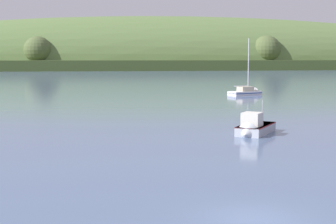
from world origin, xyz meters
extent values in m
plane|color=slate|center=(0.00, 0.00, 0.00)|extent=(1400.00, 1400.00, 0.00)
cube|color=#3C4E24|center=(4.76, 236.31, 2.38)|extent=(509.52, 98.12, 4.77)
ellipsoid|color=#56703D|center=(59.27, 251.04, 0.00)|extent=(409.90, 104.80, 55.80)
sphere|color=#4C5B33|center=(-12.39, 228.45, 9.35)|extent=(13.11, 13.11, 13.11)
sphere|color=#4C5B33|center=(97.97, 218.84, 9.75)|extent=(14.25, 14.25, 14.25)
cube|color=white|center=(24.55, 62.66, 0.13)|extent=(6.14, 4.04, 1.08)
cone|color=white|center=(27.25, 63.55, 0.13)|extent=(2.07, 2.62, 2.29)
cube|color=navy|center=(24.55, 62.66, 0.37)|extent=(6.15, 4.06, 0.13)
cube|color=#BCB299|center=(24.69, 62.71, 1.05)|extent=(2.94, 2.34, 0.76)
cylinder|color=silver|center=(25.23, 62.88, 5.13)|extent=(0.17, 0.17, 8.92)
cylinder|color=silver|center=(23.81, 62.42, 1.58)|extent=(2.87, 1.06, 0.13)
cube|color=#ADB2BC|center=(9.23, 21.59, 0.27)|extent=(4.84, 5.20, 1.01)
cone|color=#ADB2BC|center=(7.59, 19.65, 0.27)|extent=(1.92, 1.79, 1.84)
cube|color=maroon|center=(9.23, 21.59, 0.73)|extent=(4.87, 5.23, 0.08)
cube|color=silver|center=(8.50, 20.73, 1.34)|extent=(2.15, 2.16, 1.14)
cube|color=#192833|center=(8.03, 20.17, 1.51)|extent=(1.03, 0.89, 0.64)
cylinder|color=#B2B2B7|center=(10.40, 22.97, 1.76)|extent=(0.06, 0.06, 1.97)
camera|label=1|loc=(-7.95, -18.77, 6.56)|focal=54.67mm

